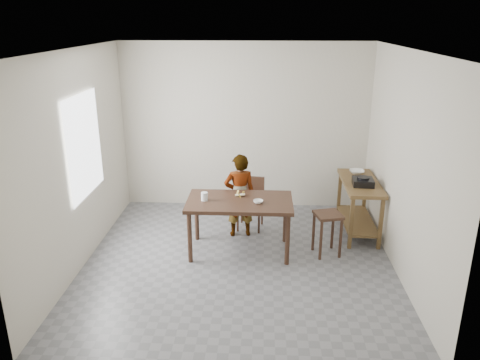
{
  "coord_description": "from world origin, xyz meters",
  "views": [
    {
      "loc": [
        0.29,
        -5.44,
        3.05
      ],
      "look_at": [
        0.0,
        0.4,
        1.0
      ],
      "focal_mm": 35.0,
      "sensor_mm": 36.0,
      "label": 1
    }
  ],
  "objects_px": {
    "prep_counter": "(358,207)",
    "stool": "(327,234)",
    "child": "(240,196)",
    "dining_table": "(240,226)",
    "dining_chair": "(250,204)"
  },
  "relations": [
    {
      "from": "prep_counter",
      "to": "child",
      "type": "distance_m",
      "value": 1.77
    },
    {
      "from": "prep_counter",
      "to": "child",
      "type": "relative_size",
      "value": 0.97
    },
    {
      "from": "dining_table",
      "to": "child",
      "type": "distance_m",
      "value": 0.57
    },
    {
      "from": "prep_counter",
      "to": "dining_chair",
      "type": "relative_size",
      "value": 1.56
    },
    {
      "from": "dining_table",
      "to": "stool",
      "type": "relative_size",
      "value": 2.37
    },
    {
      "from": "prep_counter",
      "to": "child",
      "type": "xyz_separation_m",
      "value": [
        -1.75,
        -0.19,
        0.22
      ]
    },
    {
      "from": "child",
      "to": "stool",
      "type": "height_order",
      "value": "child"
    },
    {
      "from": "dining_table",
      "to": "dining_chair",
      "type": "distance_m",
      "value": 0.77
    },
    {
      "from": "dining_table",
      "to": "dining_chair",
      "type": "bearing_deg",
      "value": 80.95
    },
    {
      "from": "dining_table",
      "to": "prep_counter",
      "type": "relative_size",
      "value": 1.17
    },
    {
      "from": "dining_table",
      "to": "dining_chair",
      "type": "relative_size",
      "value": 1.82
    },
    {
      "from": "prep_counter",
      "to": "stool",
      "type": "bearing_deg",
      "value": -127.28
    },
    {
      "from": "child",
      "to": "dining_table",
      "type": "bearing_deg",
      "value": 81.81
    },
    {
      "from": "child",
      "to": "dining_chair",
      "type": "bearing_deg",
      "value": -132.21
    },
    {
      "from": "dining_table",
      "to": "stool",
      "type": "height_order",
      "value": "dining_table"
    }
  ]
}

